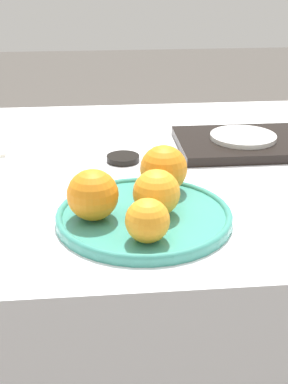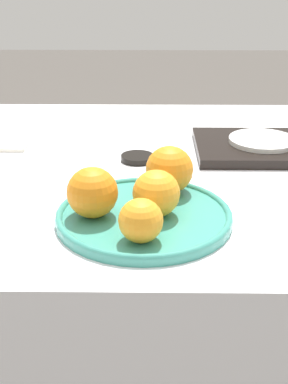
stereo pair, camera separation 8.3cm
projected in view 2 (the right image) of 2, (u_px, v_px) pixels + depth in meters
The scene contains 10 objects.
table at pixel (163, 316), 1.23m from camera, with size 1.35×0.90×0.76m.
fruit_platter at pixel (144, 216), 0.84m from camera, with size 0.28×0.28×0.02m.
orange_0 at pixel (156, 193), 0.82m from camera, with size 0.07×0.07×0.07m.
orange_1 at pixel (141, 221), 0.75m from camera, with size 0.06×0.06×0.06m.
orange_2 at pixel (92, 192), 0.82m from camera, with size 0.08×0.08×0.08m.
orange_3 at pixel (167, 170), 0.90m from camera, with size 0.08×0.08×0.08m.
serving_tray at pixel (262, 147), 1.14m from camera, with size 0.28×0.22×0.02m.
side_plate at pixel (263, 140), 1.13m from camera, with size 0.14×0.14×0.01m.
napkin at pixel (3, 141), 1.19m from camera, with size 0.12×0.12×0.01m.
soy_dish at pixel (137, 158), 1.09m from camera, with size 0.07×0.07×0.01m.
Camera 2 is at (-0.03, -1.01, 1.15)m, focal length 50.00 mm.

